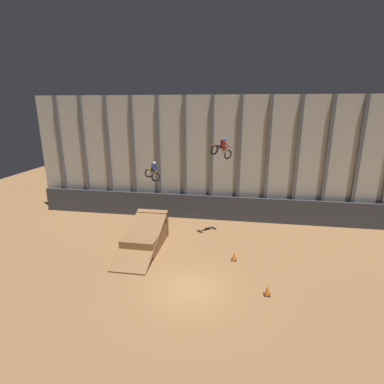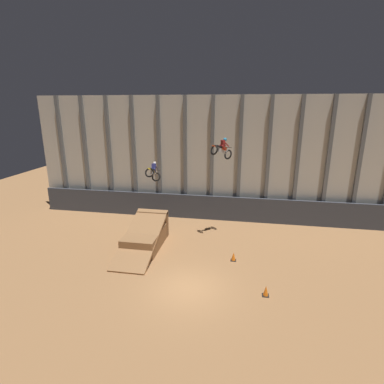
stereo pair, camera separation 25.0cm
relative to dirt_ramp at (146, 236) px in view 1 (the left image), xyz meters
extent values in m
plane|color=#996B42|center=(4.00, -4.79, -0.72)|extent=(60.00, 60.00, 0.00)
cube|color=beige|center=(4.00, 6.56, 4.58)|extent=(32.00, 0.12, 10.60)
cube|color=slate|center=(-10.03, 6.36, 4.58)|extent=(0.28, 0.28, 10.60)
cube|color=slate|center=(-7.69, 6.36, 4.58)|extent=(0.28, 0.28, 10.60)
cube|color=slate|center=(-5.35, 6.36, 4.58)|extent=(0.28, 0.28, 10.60)
cube|color=slate|center=(-3.02, 6.36, 4.58)|extent=(0.28, 0.28, 10.60)
cube|color=slate|center=(-0.68, 6.36, 4.58)|extent=(0.28, 0.28, 10.60)
cube|color=slate|center=(1.66, 6.36, 4.58)|extent=(0.28, 0.28, 10.60)
cube|color=slate|center=(4.00, 6.36, 4.58)|extent=(0.28, 0.28, 10.60)
cube|color=slate|center=(6.34, 6.36, 4.58)|extent=(0.28, 0.28, 10.60)
cube|color=slate|center=(8.68, 6.36, 4.58)|extent=(0.28, 0.28, 10.60)
cube|color=slate|center=(11.02, 6.36, 4.58)|extent=(0.28, 0.28, 10.60)
cube|color=slate|center=(13.35, 6.36, 4.58)|extent=(0.28, 0.28, 10.60)
cube|color=slate|center=(15.69, 6.36, 4.58)|extent=(0.28, 0.28, 10.60)
cube|color=#383D47|center=(4.00, 5.86, 0.37)|extent=(31.36, 0.20, 2.17)
cube|color=olive|center=(0.00, -0.10, -0.13)|extent=(2.32, 4.11, 1.18)
cube|color=olive|center=(0.00, 1.71, 0.27)|extent=(2.37, 0.50, 1.97)
cube|color=#996B42|center=(0.00, -0.98, 0.27)|extent=(2.37, 5.94, 2.16)
torus|color=black|center=(-0.13, 3.41, 3.55)|extent=(0.77, 0.49, 0.70)
torus|color=black|center=(-0.25, 2.16, 4.17)|extent=(0.77, 0.49, 0.70)
cube|color=#B7B7BC|center=(-0.19, 2.80, 3.99)|extent=(0.24, 0.60, 0.48)
cube|color=yellow|center=(-0.17, 3.04, 4.09)|extent=(0.25, 0.52, 0.41)
cube|color=black|center=(-0.20, 2.69, 4.29)|extent=(0.21, 0.57, 0.36)
cube|color=yellow|center=(-0.25, 2.19, 4.45)|extent=(0.17, 0.36, 0.21)
cylinder|color=#B7B7BC|center=(-0.14, 3.36, 3.84)|extent=(0.10, 0.45, 0.41)
cylinder|color=black|center=(-0.13, 3.43, 4.08)|extent=(0.63, 0.27, 0.04)
cube|color=navy|center=(-0.17, 2.99, 4.45)|extent=(0.30, 0.28, 0.52)
sphere|color=silver|center=(-0.15, 3.22, 4.69)|extent=(0.29, 0.37, 0.35)
cylinder|color=navy|center=(-0.30, 2.94, 4.19)|extent=(0.14, 0.31, 0.42)
cylinder|color=navy|center=(-0.06, 2.92, 4.19)|extent=(0.14, 0.31, 0.42)
cylinder|color=navy|center=(-0.31, 3.23, 4.36)|extent=(0.12, 0.42, 0.43)
cylinder|color=navy|center=(0.01, 3.20, 4.36)|extent=(0.12, 0.42, 0.43)
torus|color=black|center=(5.52, 3.09, 5.55)|extent=(0.76, 0.75, 0.73)
torus|color=black|center=(4.60, 2.14, 6.00)|extent=(0.76, 0.75, 0.73)
cube|color=#B7B7BC|center=(5.05, 2.61, 5.91)|extent=(0.54, 0.54, 0.43)
cube|color=#E54C19|center=(5.21, 2.77, 6.04)|extent=(0.49, 0.49, 0.37)
cube|color=black|center=(4.95, 2.50, 6.19)|extent=(0.51, 0.52, 0.29)
cube|color=#E54C19|center=(4.59, 2.13, 6.28)|extent=(0.35, 0.36, 0.17)
cylinder|color=#B7B7BC|center=(5.46, 3.02, 5.84)|extent=(0.32, 0.33, 0.45)
cylinder|color=black|center=(5.48, 3.05, 6.08)|extent=(0.61, 0.32, 0.04)
cube|color=maroon|center=(5.14, 2.70, 6.39)|extent=(0.33, 0.33, 0.50)
sphere|color=#2393CC|center=(5.28, 2.84, 6.66)|extent=(0.42, 0.42, 0.33)
cylinder|color=maroon|center=(5.04, 2.77, 6.12)|extent=(0.31, 0.32, 0.40)
cylinder|color=maroon|center=(5.21, 2.60, 6.12)|extent=(0.31, 0.32, 0.40)
cylinder|color=maroon|center=(5.19, 2.98, 6.33)|extent=(0.38, 0.38, 0.39)
cylinder|color=maroon|center=(5.42, 2.76, 6.33)|extent=(0.38, 0.38, 0.39)
cube|color=black|center=(6.33, -1.19, -0.70)|extent=(0.36, 0.36, 0.03)
cone|color=orange|center=(6.33, -1.19, -0.41)|extent=(0.28, 0.28, 0.55)
cube|color=black|center=(8.18, -4.69, -0.70)|extent=(0.36, 0.36, 0.03)
cone|color=orange|center=(8.18, -4.69, -0.41)|extent=(0.28, 0.28, 0.55)
camera|label=1|loc=(6.48, -18.97, 9.02)|focal=28.00mm
camera|label=2|loc=(6.73, -18.92, 9.02)|focal=28.00mm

